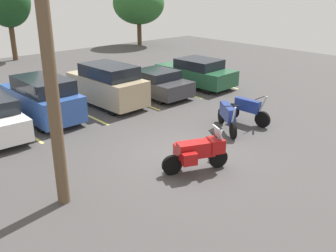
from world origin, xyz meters
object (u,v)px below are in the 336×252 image
car_charcoal (152,82)px  car_tan (107,85)px  utility_pole (46,35)px  motorcycle_touring (198,151)px  motorcycle_second (227,116)px  car_green (196,73)px  motorcycle_third (248,109)px  car_blue (42,98)px

car_charcoal → car_tan: bearing=177.9°
utility_pole → car_charcoal: bearing=37.2°
motorcycle_touring → car_tan: (1.70, 7.48, 0.31)m
motorcycle_second → car_charcoal: size_ratio=0.43×
car_tan → car_charcoal: car_tan is taller
car_tan → car_green: bearing=-3.3°
motorcycle_third → car_blue: (-5.97, 6.06, 0.31)m
motorcycle_third → car_tan: 6.57m
car_green → utility_pole: 13.22m
car_blue → car_charcoal: size_ratio=0.96×
car_green → utility_pole: size_ratio=0.55×
motorcycle_third → car_charcoal: bearing=92.1°
motorcycle_touring → car_blue: (-1.42, 7.63, 0.25)m
car_blue → car_charcoal: (5.76, -0.25, -0.24)m
motorcycle_third → utility_pole: utility_pole is taller
car_blue → car_green: bearing=-3.1°
motorcycle_third → car_green: car_green is taller
motorcycle_second → car_green: (4.07, 5.60, 0.14)m
car_tan → car_charcoal: size_ratio=0.95×
motorcycle_third → car_charcoal: size_ratio=0.48×
car_blue → motorcycle_second: bearing=-52.5°
car_blue → motorcycle_touring: bearing=-79.5°
motorcycle_second → motorcycle_third: size_ratio=0.91×
car_blue → car_green: car_blue is taller
motorcycle_second → car_blue: car_blue is taller
motorcycle_touring → utility_pole: bearing=163.8°
motorcycle_touring → motorcycle_third: size_ratio=0.93×
car_charcoal → motorcycle_third: bearing=-87.9°
car_blue → car_charcoal: bearing=-2.5°
motorcycle_touring → car_green: car_green is taller
motorcycle_third → car_tan: car_tan is taller
motorcycle_touring → motorcycle_second: motorcycle_touring is taller
motorcycle_touring → car_blue: bearing=100.5°
motorcycle_second → motorcycle_third: bearing=0.8°
motorcycle_touring → motorcycle_second: (3.25, 1.56, -0.03)m
car_tan → car_green: car_tan is taller
car_blue → car_tan: bearing=-2.8°
car_tan → motorcycle_third: bearing=-64.2°
motorcycle_touring → motorcycle_third: (4.55, 1.58, -0.06)m
car_green → motorcycle_touring: bearing=-135.6°
car_charcoal → utility_pole: bearing=-142.8°
motorcycle_second → car_green: car_green is taller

